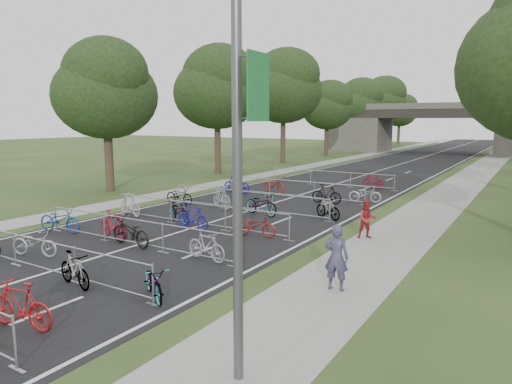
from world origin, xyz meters
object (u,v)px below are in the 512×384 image
at_px(overpass_bridge, 438,128).
at_px(lamppost, 239,144).
at_px(pedestrian_b, 367,219).
at_px(pedestrian_a, 336,258).

distance_m(overpass_bridge, lamppost, 63.55).
bearing_deg(overpass_bridge, pedestrian_b, -82.28).
distance_m(lamppost, pedestrian_a, 6.08).
relative_size(pedestrian_a, pedestrian_b, 1.19).
height_order(pedestrian_a, pedestrian_b, pedestrian_a).
bearing_deg(pedestrian_b, lamppost, -114.70).
relative_size(overpass_bridge, pedestrian_b, 19.92).
bearing_deg(lamppost, overpass_bridge, 97.53).
relative_size(overpass_bridge, pedestrian_a, 16.69).
distance_m(pedestrian_a, pedestrian_b, 6.01).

